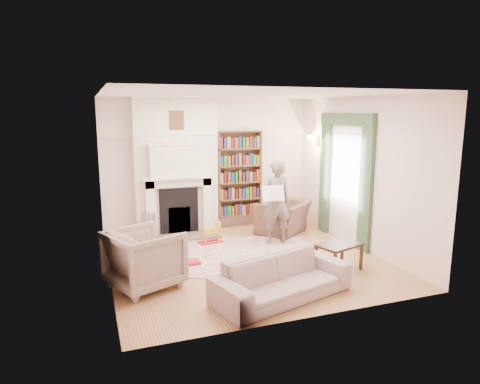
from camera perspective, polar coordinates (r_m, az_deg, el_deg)
name	(u,v)px	position (r m, az deg, el deg)	size (l,w,h in m)	color
floor	(245,260)	(7.50, 0.66, -9.00)	(4.50, 4.50, 0.00)	brown
ceiling	(245,94)	(7.06, 0.71, 12.90)	(4.50, 4.50, 0.00)	white
wall_back	(209,164)	(9.27, -4.21, 3.70)	(4.50, 4.50, 0.00)	silver
wall_front	(311,209)	(5.14, 9.51, -2.19)	(4.50, 4.50, 0.00)	silver
wall_left	(104,188)	(6.71, -17.62, 0.49)	(4.50, 4.50, 0.00)	silver
wall_right	(359,173)	(8.21, 15.58, 2.41)	(4.50, 4.50, 0.00)	silver
fireplace	(176,168)	(8.90, -8.51, 3.24)	(1.70, 0.58, 2.80)	silver
bookcase	(239,174)	(9.37, -0.14, 2.42)	(1.00, 0.24, 1.85)	brown
window	(346,168)	(8.52, 13.96, 3.12)	(0.02, 0.90, 1.30)	silver
curtain_left	(366,187)	(7.97, 16.45, 0.66)	(0.07, 0.32, 2.40)	#2D442C
curtain_right	(325,176)	(9.12, 11.27, 2.14)	(0.07, 0.32, 2.40)	#2D442C
pelmet	(346,119)	(8.42, 13.99, 9.39)	(0.09, 1.70, 0.24)	#2D442C
wall_sconce	(310,141)	(9.30, 9.25, 6.71)	(0.20, 0.24, 0.24)	gold
rug	(230,254)	(7.74, -1.39, -8.33)	(2.86, 2.20, 0.01)	beige
armchair_reading	(283,217)	(9.05, 5.76, -3.37)	(1.03, 0.90, 0.67)	#50362A
armchair_left	(144,259)	(6.42, -12.63, -8.65)	(0.92, 0.95, 0.86)	#AA9F8C
sofa	(282,278)	(6.00, 5.63, -11.32)	(1.98, 0.77, 0.58)	#B2A493
man_reading	(276,202)	(8.22, 4.80, -1.33)	(0.60, 0.39, 1.64)	#62564F
newspaper	(273,193)	(7.94, 4.44, -0.16)	(0.42, 0.02, 0.30)	white
coffee_table	(339,257)	(7.13, 13.02, -8.46)	(0.70, 0.45, 0.45)	#381C13
paraffin_heater	(149,225)	(8.80, -11.98, -4.37)	(0.24, 0.24, 0.55)	#9FA1A6
rocking_horse	(211,233)	(8.32, -3.95, -5.48)	(0.48, 0.19, 0.42)	gold
board_game	(238,258)	(7.50, -0.27, -8.78)	(0.35, 0.35, 0.03)	#C9D24A
game_box_lid	(190,263)	(7.30, -6.71, -9.35)	(0.33, 0.22, 0.06)	red
comic_annuals	(261,265)	(7.20, 2.83, -9.71)	(0.33, 0.63, 0.02)	red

